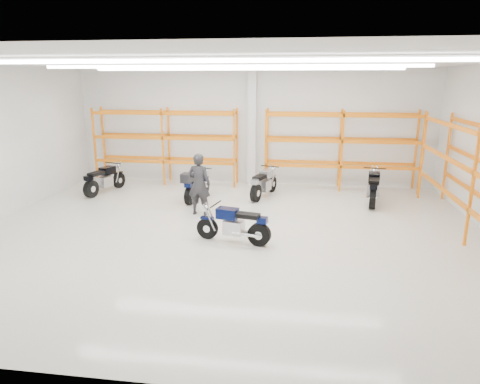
# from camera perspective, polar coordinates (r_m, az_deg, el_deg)

# --- Properties ---
(ground) EXTENTS (14.00, 14.00, 0.00)m
(ground) POSITION_cam_1_polar(r_m,az_deg,el_deg) (11.70, -1.67, -5.56)
(ground) COLOR beige
(ground) RESTS_ON ground
(room_shell) EXTENTS (14.02, 12.02, 4.51)m
(room_shell) POSITION_cam_1_polar(r_m,az_deg,el_deg) (11.02, -1.78, 10.69)
(room_shell) COLOR silver
(room_shell) RESTS_ON ground
(motorcycle_main) EXTENTS (1.99, 0.79, 0.99)m
(motorcycle_main) POSITION_cam_1_polar(r_m,az_deg,el_deg) (10.93, -0.51, -4.48)
(motorcycle_main) COLOR black
(motorcycle_main) RESTS_ON ground
(motorcycle_back_a) EXTENTS (0.90, 2.08, 1.04)m
(motorcycle_back_a) POSITION_cam_1_polar(r_m,az_deg,el_deg) (16.44, -17.77, 1.51)
(motorcycle_back_a) COLOR black
(motorcycle_back_a) RESTS_ON ground
(motorcycle_back_b) EXTENTS (0.73, 2.16, 1.11)m
(motorcycle_back_b) POSITION_cam_1_polar(r_m,az_deg,el_deg) (14.79, -5.93, 0.88)
(motorcycle_back_b) COLOR black
(motorcycle_back_b) RESTS_ON ground
(motorcycle_back_c) EXTENTS (0.94, 2.05, 1.03)m
(motorcycle_back_c) POSITION_cam_1_polar(r_m,az_deg,el_deg) (15.14, 3.11, 1.08)
(motorcycle_back_c) COLOR black
(motorcycle_back_c) RESTS_ON ground
(motorcycle_back_d) EXTENTS (0.82, 2.25, 1.11)m
(motorcycle_back_d) POSITION_cam_1_polar(r_m,az_deg,el_deg) (15.05, 17.33, 0.47)
(motorcycle_back_d) COLOR black
(motorcycle_back_d) RESTS_ON ground
(standing_man) EXTENTS (0.73, 0.50, 1.92)m
(standing_man) POSITION_cam_1_polar(r_m,az_deg,el_deg) (13.12, -5.49, 1.02)
(standing_man) COLOR black
(standing_man) RESTS_ON ground
(structural_column) EXTENTS (0.32, 0.32, 4.50)m
(structural_column) POSITION_cam_1_polar(r_m,az_deg,el_deg) (16.84, 1.62, 8.59)
(structural_column) COLOR white
(structural_column) RESTS_ON ground
(pallet_racking_back_left) EXTENTS (5.67, 0.87, 3.00)m
(pallet_racking_back_left) POSITION_cam_1_polar(r_m,az_deg,el_deg) (17.27, -9.88, 6.99)
(pallet_racking_back_left) COLOR orange
(pallet_racking_back_left) RESTS_ON ground
(pallet_racking_back_right) EXTENTS (5.67, 0.87, 3.00)m
(pallet_racking_back_right) POSITION_cam_1_polar(r_m,az_deg,el_deg) (16.52, 13.35, 6.46)
(pallet_racking_back_right) COLOR orange
(pallet_racking_back_right) RESTS_ON ground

